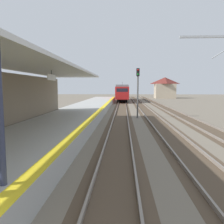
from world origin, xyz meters
TOP-DOWN VIEW (x-y plane):
  - station_platform at (-2.50, 16.00)m, footprint 5.00×80.00m
  - station_building_with_canopy at (-4.30, 9.87)m, footprint 4.85×24.00m
  - track_pair_nearest_platform at (1.90, 20.00)m, footprint 2.34×120.00m
  - track_pair_middle at (5.30, 20.00)m, footprint 2.34×120.00m
  - track_pair_far_side at (8.70, 20.00)m, footprint 2.34×120.00m
  - approaching_train at (1.90, 53.41)m, footprint 2.93×19.60m
  - rail_signal_post at (3.67, 21.93)m, footprint 0.32×0.34m
  - distant_trackside_house at (14.89, 68.31)m, footprint 6.60×5.28m

SIDE VIEW (x-z plane):
  - track_pair_nearest_platform at x=1.90m, z-range -0.03..0.13m
  - track_pair_middle at x=5.30m, z-range -0.03..0.13m
  - track_pair_far_side at x=8.70m, z-range -0.03..0.13m
  - station_platform at x=-2.50m, z-range 0.00..0.90m
  - approaching_train at x=1.90m, z-range -0.20..4.56m
  - station_building_with_canopy at x=-4.30m, z-range 0.44..4.87m
  - rail_signal_post at x=3.67m, z-range 0.59..5.79m
  - distant_trackside_house at x=14.89m, z-range 0.14..6.54m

